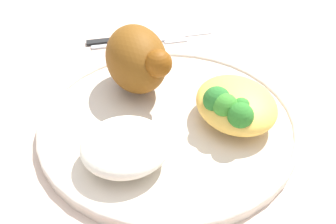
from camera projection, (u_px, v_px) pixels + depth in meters
ground_plane at (168, 128)px, 0.49m from camera, size 2.00×2.00×0.00m
plate at (168, 123)px, 0.49m from camera, size 0.29×0.29×0.01m
roasted_chicken at (137, 59)px, 0.51m from camera, size 0.11×0.07×0.08m
rice_pile at (125, 146)px, 0.42m from camera, size 0.09×0.09×0.03m
mac_cheese_with_broccoli at (235, 104)px, 0.47m from camera, size 0.10×0.09×0.05m
fork at (145, 41)px, 0.64m from camera, size 0.03×0.14×0.01m
knife at (139, 37)px, 0.65m from camera, size 0.04×0.19×0.01m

